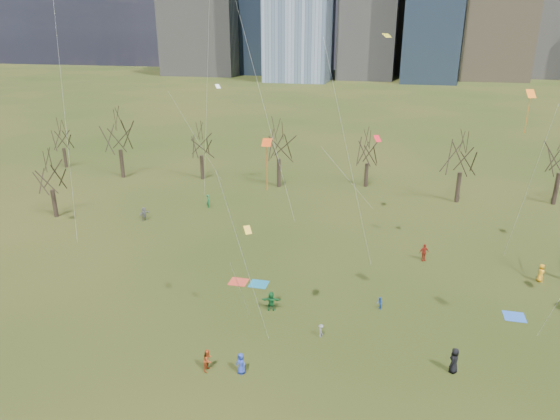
% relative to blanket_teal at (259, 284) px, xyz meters
% --- Properties ---
extents(ground, '(500.00, 500.00, 0.00)m').
position_rel_blanket_teal_xyz_m(ground, '(1.84, -11.62, -0.01)').
color(ground, black).
rests_on(ground, ground).
extents(bare_tree_row, '(113.04, 29.80, 9.50)m').
position_rel_blanket_teal_xyz_m(bare_tree_row, '(1.75, 25.60, 6.10)').
color(bare_tree_row, black).
rests_on(bare_tree_row, ground).
extents(blanket_teal, '(1.60, 1.50, 0.03)m').
position_rel_blanket_teal_xyz_m(blanket_teal, '(0.00, 0.00, 0.00)').
color(blanket_teal, '#17668A').
rests_on(blanket_teal, ground).
extents(blanket_navy, '(1.60, 1.50, 0.03)m').
position_rel_blanket_teal_xyz_m(blanket_navy, '(20.91, -0.33, 0.00)').
color(blanket_navy, blue).
rests_on(blanket_navy, ground).
extents(blanket_crimson, '(1.60, 1.50, 0.03)m').
position_rel_blanket_teal_xyz_m(blanket_crimson, '(-1.87, -0.04, 0.00)').
color(blanket_crimson, '#C43B27').
rests_on(blanket_crimson, ground).
extents(person_0, '(0.86, 0.72, 1.50)m').
position_rel_blanket_teal_xyz_m(person_0, '(2.20, -11.86, 0.74)').
color(person_0, '#253AA3').
rests_on(person_0, ground).
extents(person_2, '(0.67, 0.82, 1.56)m').
position_rel_blanket_teal_xyz_m(person_2, '(0.01, -12.06, 0.76)').
color(person_2, '#A33C17').
rests_on(person_2, ground).
extents(person_3, '(0.65, 0.76, 1.03)m').
position_rel_blanket_teal_xyz_m(person_3, '(6.60, -6.57, 0.50)').
color(person_3, slate).
rests_on(person_3, ground).
extents(person_5, '(1.58, 0.75, 1.64)m').
position_rel_blanket_teal_xyz_m(person_5, '(2.16, -3.90, 0.80)').
color(person_5, '#16652D').
rests_on(person_5, ground).
extents(person_6, '(0.89, 1.04, 1.79)m').
position_rel_blanket_teal_xyz_m(person_6, '(15.69, -8.44, 0.88)').
color(person_6, black).
rests_on(person_6, ground).
extents(person_8, '(0.50, 0.59, 1.08)m').
position_rel_blanket_teal_xyz_m(person_8, '(10.56, -1.72, 0.52)').
color(person_8, blue).
rests_on(person_8, ground).
extents(person_10, '(1.09, 0.88, 1.73)m').
position_rel_blanket_teal_xyz_m(person_10, '(14.22, 8.38, 0.85)').
color(person_10, '#A02416').
rests_on(person_10, ground).
extents(person_11, '(0.99, 1.57, 1.62)m').
position_rel_blanket_teal_xyz_m(person_11, '(-17.29, 11.75, 0.80)').
color(person_11, '#5A595E').
rests_on(person_11, ground).
extents(person_12, '(0.56, 0.83, 1.67)m').
position_rel_blanket_teal_xyz_m(person_12, '(24.19, 6.46, 0.82)').
color(person_12, orange).
rests_on(person_12, ground).
extents(person_13, '(0.70, 0.74, 1.70)m').
position_rel_blanket_teal_xyz_m(person_13, '(-11.67, 17.72, 0.84)').
color(person_13, '#176835').
rests_on(person_13, ground).
extents(kites_airborne, '(69.06, 41.16, 32.53)m').
position_rel_blanket_teal_xyz_m(kites_airborne, '(6.82, 3.25, 13.51)').
color(kites_airborne, '#DB4812').
rests_on(kites_airborne, ground).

